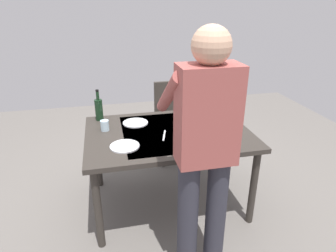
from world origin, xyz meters
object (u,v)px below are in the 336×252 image
object	(u,v)px
dinner_plate_near	(135,123)
dinner_plate_far	(125,146)
wine_glass_right	(219,135)
wine_bottle	(99,109)
chair_near	(173,116)
serving_bowl_pasta	(209,113)
dining_table	(168,139)
wine_glass_left	(179,109)
person_server	(205,148)
water_cup_near_left	(105,125)
water_cup_near_right	(230,128)

from	to	relation	value
dinner_plate_near	dinner_plate_far	world-z (taller)	same
wine_glass_right	wine_bottle	bearing A→B (deg)	-40.81
wine_glass_right	dinner_plate_near	world-z (taller)	wine_glass_right
chair_near	dinner_plate_far	distance (m)	1.29
serving_bowl_pasta	dining_table	bearing A→B (deg)	28.47
chair_near	wine_glass_left	distance (m)	0.72
serving_bowl_pasta	wine_glass_left	bearing A→B (deg)	3.24
person_server	wine_glass_right	xyz separation A→B (m)	(-0.26, -0.39, -0.12)
chair_near	water_cup_near_left	xyz separation A→B (m)	(0.79, 0.74, 0.26)
wine_bottle	dinner_plate_near	distance (m)	0.37
dining_table	wine_glass_left	xyz separation A→B (m)	(-0.16, -0.24, 0.18)
wine_glass_left	person_server	bearing A→B (deg)	84.13
water_cup_near_right	serving_bowl_pasta	size ratio (longest dim) A/B	0.31
dinner_plate_far	chair_near	bearing A→B (deg)	-120.68
wine_glass_right	serving_bowl_pasta	xyz separation A→B (m)	(-0.15, -0.63, -0.07)
dining_table	wine_glass_right	distance (m)	0.52
dining_table	water_cup_near_left	world-z (taller)	water_cup_near_left
wine_glass_left	dining_table	bearing A→B (deg)	55.54
wine_bottle	dining_table	bearing A→B (deg)	145.17
dinner_plate_near	serving_bowl_pasta	bearing A→B (deg)	-178.40
wine_bottle	serving_bowl_pasta	bearing A→B (deg)	172.17
water_cup_near_left	dinner_plate_near	size ratio (longest dim) A/B	0.40
dinner_plate_near	wine_bottle	bearing A→B (deg)	-27.23
person_server	wine_glass_left	world-z (taller)	person_server
person_server	wine_glass_left	bearing A→B (deg)	-95.87
wine_glass_left	serving_bowl_pasta	size ratio (longest dim) A/B	0.50
water_cup_near_left	wine_bottle	bearing A→B (deg)	-80.84
person_server	wine_bottle	size ratio (longest dim) A/B	5.71
dining_table	chair_near	bearing A→B (deg)	-106.15
water_cup_near_left	dinner_plate_far	xyz separation A→B (m)	(-0.14, 0.35, -0.04)
dining_table	dinner_plate_near	bearing A→B (deg)	-42.67
person_server	wine_glass_right	bearing A→B (deg)	-123.75
serving_bowl_pasta	person_server	bearing A→B (deg)	67.96
dining_table	water_cup_near_right	world-z (taller)	water_cup_near_right
chair_near	person_server	distance (m)	1.71
dinner_plate_far	wine_glass_left	bearing A→B (deg)	-140.99
water_cup_near_left	water_cup_near_right	world-z (taller)	water_cup_near_right
chair_near	dinner_plate_far	xyz separation A→B (m)	(0.65, 1.09, 0.22)
wine_glass_right	water_cup_near_left	world-z (taller)	wine_glass_right
wine_glass_right	water_cup_near_right	world-z (taller)	wine_glass_right
water_cup_near_left	dinner_plate_far	bearing A→B (deg)	111.59
wine_glass_right	dinner_plate_near	size ratio (longest dim) A/B	0.66
dining_table	dinner_plate_near	world-z (taller)	dinner_plate_near
water_cup_near_left	dining_table	bearing A→B (deg)	165.23
wine_bottle	serving_bowl_pasta	size ratio (longest dim) A/B	0.99
dining_table	wine_glass_left	distance (m)	0.34
wine_glass_right	water_cup_near_right	distance (m)	0.29
water_cup_near_right	dinner_plate_far	distance (m)	0.90
chair_near	person_server	xyz separation A→B (m)	(0.19, 1.64, 0.43)
wine_bottle	person_server	bearing A→B (deg)	118.75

